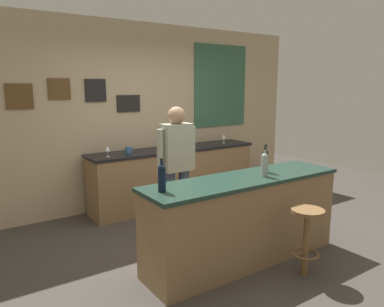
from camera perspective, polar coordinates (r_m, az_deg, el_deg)
The scene contains 12 objects.
ground_plane at distance 4.44m, azimuth 4.30°, elevation -14.24°, with size 10.00×10.00×0.00m, color #423D38.
back_wall at distance 5.79m, azimuth -7.86°, elevation 6.07°, with size 6.00×0.09×2.80m.
bar_counter at distance 3.98m, azimuth 8.02°, elevation -10.11°, with size 2.27×0.60×0.92m.
side_counter at distance 5.79m, azimuth -2.69°, elevation -3.54°, with size 2.74×0.56×0.90m.
bartender at distance 4.36m, azimuth -2.39°, elevation -1.67°, with size 0.52×0.21×1.62m.
bar_stool at distance 3.82m, azimuth 17.41°, elevation -11.41°, with size 0.32×0.32×0.68m.
wine_bottle_a at distance 3.28m, azimuth -4.72°, elevation -3.65°, with size 0.07×0.07×0.31m.
wine_bottle_b at distance 3.89m, azimuth 11.24°, elevation -1.57°, with size 0.07×0.07×0.31m.
wine_bottle_c at distance 4.08m, azimuth 11.32°, elevation -0.99°, with size 0.07×0.07×0.31m.
wine_glass_a at distance 5.11m, azimuth -13.02°, elevation 0.71°, with size 0.07×0.07×0.16m.
wine_glass_b at distance 6.21m, azimuth 4.97°, elevation 2.65°, with size 0.07×0.07×0.16m.
coffee_mug at distance 5.33m, azimuth -9.90°, elevation 0.54°, with size 0.12×0.08×0.09m.
Camera 1 is at (-2.52, -3.15, 1.86)m, focal length 34.26 mm.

